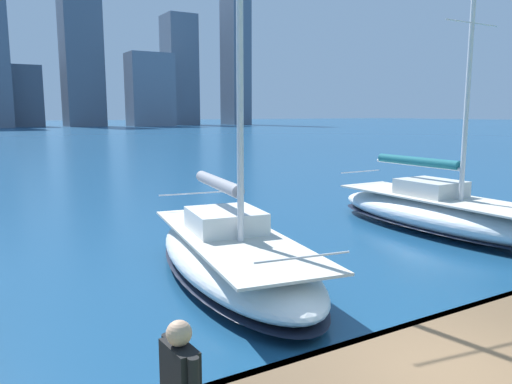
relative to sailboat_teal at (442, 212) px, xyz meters
name	(u,v)px	position (x,y,z in m)	size (l,w,h in m)	color
dock_pier	(442,369)	(8.82, 7.16, -0.15)	(28.00, 2.80, 0.60)	brown
sailboat_teal	(442,212)	(0.00, 0.00, 0.00)	(2.89, 9.51, 10.91)	silver
sailboat_grey	(232,253)	(8.80, 0.71, -0.03)	(4.21, 8.82, 11.92)	white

